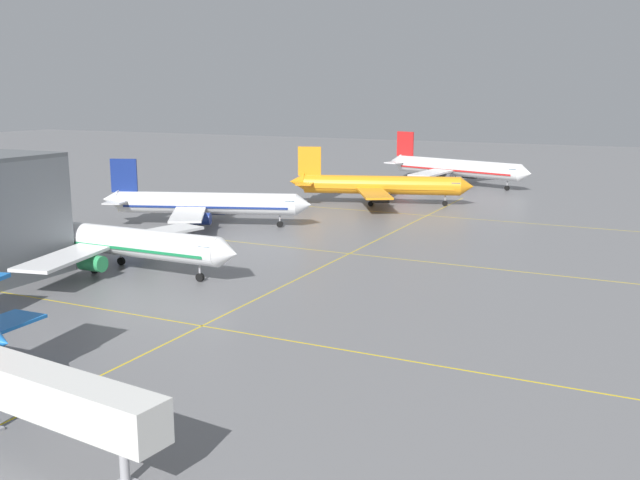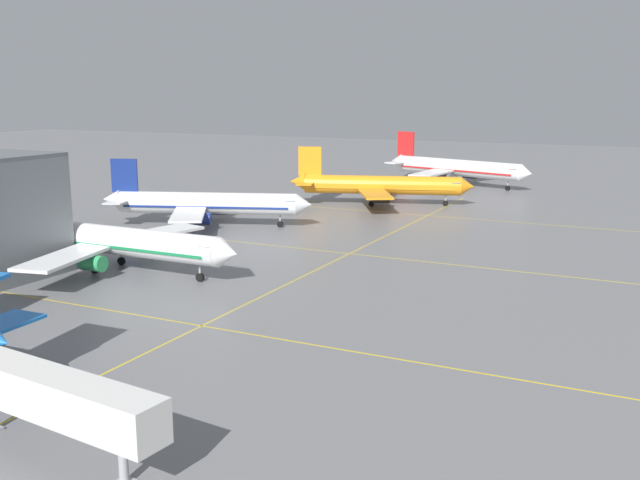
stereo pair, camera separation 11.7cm
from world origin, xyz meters
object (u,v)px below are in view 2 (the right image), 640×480
(airliner_second_row, at_px, (115,241))
(airliner_far_left_stand, at_px, (379,185))
(airliner_third_row, at_px, (205,203))
(airliner_far_right_stand, at_px, (456,168))
(jet_bridge, at_px, (23,385))

(airliner_second_row, bearing_deg, airliner_far_left_stand, 81.39)
(airliner_second_row, distance_m, airliner_third_row, 31.35)
(airliner_second_row, xyz_separation_m, airliner_far_left_stand, (9.81, 64.82, 0.11))
(airliner_second_row, bearing_deg, airliner_third_row, 104.48)
(airliner_far_right_stand, height_order, jet_bridge, airliner_far_right_stand)
(airliner_second_row, height_order, airliner_third_row, airliner_third_row)
(airliner_third_row, xyz_separation_m, airliner_far_left_stand, (17.65, 34.46, 0.09))
(airliner_far_right_stand, bearing_deg, airliner_second_row, -98.39)
(jet_bridge, bearing_deg, airliner_far_left_stand, 99.24)
(airliner_second_row, bearing_deg, jet_bridge, -55.15)
(airliner_far_right_stand, bearing_deg, airliner_far_left_stand, -98.02)
(jet_bridge, bearing_deg, airliner_second_row, 124.85)
(airliner_second_row, xyz_separation_m, airliner_far_right_stand, (14.96, 101.40, 0.40))
(airliner_second_row, xyz_separation_m, airliner_third_row, (-7.84, 30.36, 0.02))
(airliner_second_row, relative_size, airliner_far_left_stand, 0.99)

